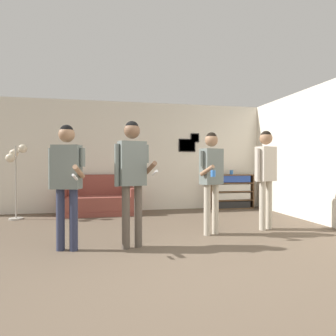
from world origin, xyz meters
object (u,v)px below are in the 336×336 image
(floor_lamp, at_px, (16,162))
(person_spectator_near_bookshelf, at_px, (266,168))
(bookshelf, at_px, (232,192))
(drinking_cup, at_px, (231,172))
(person_player_foreground_center, at_px, (132,169))
(person_watcher_holding_cup, at_px, (211,172))
(person_player_foreground_left, at_px, (67,173))
(couch, at_px, (98,201))

(floor_lamp, relative_size, person_spectator_near_bookshelf, 0.90)
(bookshelf, height_order, drinking_cup, drinking_cup)
(person_player_foreground_center, distance_m, person_watcher_holding_cup, 1.44)
(person_player_foreground_left, distance_m, person_spectator_near_bookshelf, 3.34)
(person_watcher_holding_cup, distance_m, drinking_cup, 3.04)
(person_player_foreground_left, bearing_deg, couch, 83.28)
(person_player_foreground_center, height_order, drinking_cup, person_player_foreground_center)
(couch, distance_m, person_spectator_near_bookshelf, 3.79)
(person_spectator_near_bookshelf, bearing_deg, drinking_cup, 79.93)
(person_player_foreground_left, distance_m, person_watcher_holding_cup, 2.26)
(person_player_foreground_left, bearing_deg, person_player_foreground_center, -2.96)
(floor_lamp, xyz_separation_m, drinking_cup, (5.05, 0.52, -0.25))
(person_watcher_holding_cup, bearing_deg, drinking_cup, 60.16)
(person_watcher_holding_cup, bearing_deg, bookshelf, 59.79)
(person_player_foreground_center, height_order, person_watcher_holding_cup, person_player_foreground_center)
(bookshelf, distance_m, person_player_foreground_center, 4.31)
(person_watcher_holding_cup, bearing_deg, person_spectator_near_bookshelf, 8.94)
(couch, distance_m, drinking_cup, 3.44)
(couch, relative_size, person_watcher_holding_cup, 1.00)
(bookshelf, height_order, person_spectator_near_bookshelf, person_spectator_near_bookshelf)
(person_player_foreground_center, relative_size, drinking_cup, 15.45)
(drinking_cup, bearing_deg, person_player_foreground_left, -140.15)
(person_watcher_holding_cup, bearing_deg, person_player_foreground_left, -168.01)
(floor_lamp, bearing_deg, bookshelf, 5.84)
(drinking_cup, bearing_deg, bookshelf, 1.24)
(couch, xyz_separation_m, person_player_foreground_left, (-0.34, -2.91, 0.74))
(person_watcher_holding_cup, height_order, person_spectator_near_bookshelf, person_spectator_near_bookshelf)
(person_player_foreground_center, bearing_deg, person_player_foreground_left, 177.04)
(couch, relative_size, floor_lamp, 1.07)
(person_player_foreground_left, bearing_deg, floor_lamp, 117.24)
(couch, xyz_separation_m, person_watcher_holding_cup, (1.86, -2.44, 0.73))
(bookshelf, bearing_deg, person_spectator_near_bookshelf, -100.58)
(person_player_foreground_left, bearing_deg, person_watcher_holding_cup, 11.99)
(floor_lamp, relative_size, person_player_foreground_center, 0.90)
(floor_lamp, xyz_separation_m, person_spectator_near_bookshelf, (4.61, -1.95, -0.11))
(floor_lamp, bearing_deg, person_watcher_holding_cup, -30.89)
(couch, relative_size, person_player_foreground_left, 1.00)
(person_player_foreground_center, bearing_deg, person_spectator_near_bookshelf, 15.77)
(person_spectator_near_bookshelf, bearing_deg, floor_lamp, 157.11)
(bookshelf, height_order, floor_lamp, floor_lamp)
(person_spectator_near_bookshelf, relative_size, drinking_cup, 15.40)
(bookshelf, height_order, person_watcher_holding_cup, person_watcher_holding_cup)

